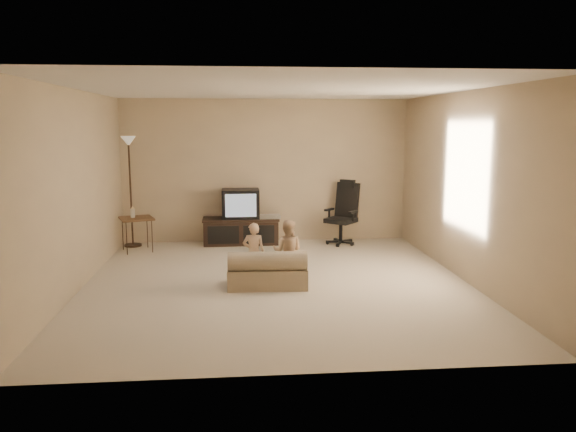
{
  "coord_description": "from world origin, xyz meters",
  "views": [
    {
      "loc": [
        -0.5,
        -7.14,
        2.07
      ],
      "look_at": [
        0.2,
        0.6,
        0.79
      ],
      "focal_mm": 35.0,
      "sensor_mm": 36.0,
      "label": 1
    }
  ],
  "objects_px": {
    "tv_stand": "(241,221)",
    "child_sofa": "(267,272)",
    "side_table": "(136,219)",
    "toddler_left": "(254,253)",
    "office_chair": "(343,221)",
    "toddler_right": "(288,251)",
    "floor_lamp": "(129,166)"
  },
  "relations": [
    {
      "from": "side_table",
      "to": "toddler_left",
      "type": "xyz_separation_m",
      "value": [
        1.86,
        -2.02,
        -0.14
      ]
    },
    {
      "from": "tv_stand",
      "to": "office_chair",
      "type": "height_order",
      "value": "office_chair"
    },
    {
      "from": "side_table",
      "to": "child_sofa",
      "type": "distance_m",
      "value": 3.05
    },
    {
      "from": "tv_stand",
      "to": "toddler_left",
      "type": "relative_size",
      "value": 1.68
    },
    {
      "from": "floor_lamp",
      "to": "child_sofa",
      "type": "bearing_deg",
      "value": -50.8
    },
    {
      "from": "toddler_right",
      "to": "side_table",
      "type": "bearing_deg",
      "value": -26.94
    },
    {
      "from": "toddler_left",
      "to": "office_chair",
      "type": "bearing_deg",
      "value": -119.29
    },
    {
      "from": "child_sofa",
      "to": "toddler_right",
      "type": "bearing_deg",
      "value": 41.25
    },
    {
      "from": "child_sofa",
      "to": "office_chair",
      "type": "bearing_deg",
      "value": 62.26
    },
    {
      "from": "office_chair",
      "to": "toddler_right",
      "type": "distance_m",
      "value": 2.58
    },
    {
      "from": "office_chair",
      "to": "floor_lamp",
      "type": "relative_size",
      "value": 0.6
    },
    {
      "from": "side_table",
      "to": "office_chair",
      "type": "bearing_deg",
      "value": 4.47
    },
    {
      "from": "child_sofa",
      "to": "toddler_left",
      "type": "relative_size",
      "value": 1.28
    },
    {
      "from": "office_chair",
      "to": "floor_lamp",
      "type": "height_order",
      "value": "floor_lamp"
    },
    {
      "from": "side_table",
      "to": "child_sofa",
      "type": "relative_size",
      "value": 0.74
    },
    {
      "from": "tv_stand",
      "to": "child_sofa",
      "type": "height_order",
      "value": "tv_stand"
    },
    {
      "from": "toddler_left",
      "to": "toddler_right",
      "type": "xyz_separation_m",
      "value": [
        0.44,
        -0.0,
        0.01
      ]
    },
    {
      "from": "floor_lamp",
      "to": "toddler_right",
      "type": "bearing_deg",
      "value": -44.81
    },
    {
      "from": "floor_lamp",
      "to": "toddler_right",
      "type": "xyz_separation_m",
      "value": [
        2.44,
        -2.43,
        -0.95
      ]
    },
    {
      "from": "floor_lamp",
      "to": "toddler_right",
      "type": "distance_m",
      "value": 3.57
    },
    {
      "from": "toddler_left",
      "to": "toddler_right",
      "type": "distance_m",
      "value": 0.44
    },
    {
      "from": "side_table",
      "to": "toddler_left",
      "type": "height_order",
      "value": "toddler_left"
    },
    {
      "from": "tv_stand",
      "to": "toddler_right",
      "type": "height_order",
      "value": "tv_stand"
    },
    {
      "from": "tv_stand",
      "to": "toddler_right",
      "type": "bearing_deg",
      "value": -77.07
    },
    {
      "from": "child_sofa",
      "to": "side_table",
      "type": "bearing_deg",
      "value": 134.02
    },
    {
      "from": "tv_stand",
      "to": "floor_lamp",
      "type": "height_order",
      "value": "floor_lamp"
    },
    {
      "from": "child_sofa",
      "to": "toddler_right",
      "type": "xyz_separation_m",
      "value": [
        0.28,
        0.23,
        0.22
      ]
    },
    {
      "from": "tv_stand",
      "to": "child_sofa",
      "type": "relative_size",
      "value": 1.31
    },
    {
      "from": "tv_stand",
      "to": "toddler_left",
      "type": "height_order",
      "value": "tv_stand"
    },
    {
      "from": "office_chair",
      "to": "child_sofa",
      "type": "height_order",
      "value": "office_chair"
    },
    {
      "from": "floor_lamp",
      "to": "toddler_left",
      "type": "xyz_separation_m",
      "value": [
        2.0,
        -2.42,
        -0.96
      ]
    },
    {
      "from": "tv_stand",
      "to": "toddler_right",
      "type": "relative_size",
      "value": 1.62
    }
  ]
}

